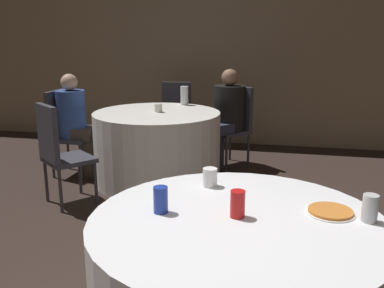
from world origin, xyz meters
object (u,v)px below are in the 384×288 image
Objects in this scene: chair_far_north at (176,113)px; table_far at (157,147)px; chair_far_southwest at (58,147)px; bottle_far at (184,96)px; pizza_plate_near at (330,212)px; soda_can_blue at (161,200)px; chair_far_west at (64,126)px; person_blue_shirt at (78,126)px; soda_can_silver at (370,208)px; person_black_shirt at (225,118)px; chair_far_northeast at (235,120)px; soda_can_red at (238,204)px.

table_far is at bearing 90.00° from chair_far_north.
bottle_far is at bearing 97.18° from chair_far_southwest.
chair_far_southwest reaches higher than pizza_plate_near.
chair_far_north is 7.78× the size of soda_can_blue.
chair_far_west reaches higher than soda_can_blue.
chair_far_southwest is at bearing 145.82° from pizza_plate_near.
person_blue_shirt reaches higher than bottle_far.
soda_can_blue is at bearing -78.60° from bottle_far.
soda_can_silver is (1.77, -3.49, 0.26)m from chair_far_north.
chair_far_north is 3.92m from soda_can_silver.
chair_far_west is 4.38× the size of pizza_plate_near.
chair_far_southwest is 0.82× the size of person_black_shirt.
chair_far_southwest is at bearing 146.65° from soda_can_silver.
chair_far_west is at bearing 63.81° from person_black_shirt.
chair_far_southwest reaches higher than soda_can_blue.
person_blue_shirt reaches higher than table_far.
chair_far_northeast is 3.32m from soda_can_blue.
pizza_plate_near is (0.91, -3.04, 0.17)m from person_black_shirt.
table_far is at bearing 125.06° from soda_can_silver.
bottle_far reaches higher than chair_far_southwest.
person_black_shirt reaches higher than pizza_plate_near.
bottle_far reaches higher than chair_far_north.
chair_far_west is 0.96m from chair_far_southwest.
person_black_shirt is 9.52× the size of soda_can_blue.
person_black_shirt is at bearing 90.00° from chair_far_northeast.
chair_far_west is 1.84m from person_black_shirt.
chair_far_southwest is 7.78× the size of soda_can_silver.
chair_far_north is at bearing 12.91° from person_black_shirt.
chair_far_north reaches higher than soda_can_red.
soda_can_blue reaches higher than pizza_plate_near.
person_blue_shirt reaches higher than soda_can_blue.
bottle_far is (0.25, -0.54, 0.31)m from chair_far_north.
chair_far_west is 3.70m from soda_can_silver.
chair_far_northeast is at bearing 104.23° from pizza_plate_near.
soda_can_silver is (2.78, -2.42, 0.26)m from chair_far_west.
chair_far_northeast is 1.83m from person_blue_shirt.
chair_far_west is 0.82× the size of person_black_shirt.
pizza_plate_near is 1.78× the size of soda_can_red.
bottle_far is (0.17, 0.54, 0.49)m from table_far.
soda_can_blue is at bearing -168.56° from pizza_plate_near.
chair_far_west reaches higher than table_far.
soda_can_silver is at bearing 151.57° from person_black_shirt.
person_black_shirt is (0.71, -0.40, 0.04)m from chair_far_north.
chair_far_southwest is 2.01m from person_black_shirt.
chair_far_northeast reaches higher than soda_can_red.
chair_far_west is 1.98m from chair_far_northeast.
chair_far_southwest is at bearing 26.16° from chair_far_west.
person_black_shirt reaches higher than person_blue_shirt.
soda_can_blue is (-0.34, -0.02, 0.00)m from soda_can_red.
table_far is 10.95× the size of soda_can_blue.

